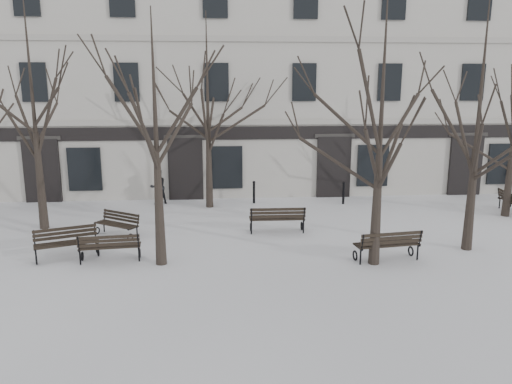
{
  "coord_description": "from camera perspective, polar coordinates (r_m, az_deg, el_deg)",
  "views": [
    {
      "loc": [
        -2.0,
        -15.15,
        5.36
      ],
      "look_at": [
        -0.59,
        3.0,
        1.38
      ],
      "focal_mm": 35.0,
      "sensor_mm": 36.0,
      "label": 1
    }
  ],
  "objects": [
    {
      "name": "pedestrian_b",
      "position": [
        23.02,
        -11.05,
        -1.36
      ],
      "size": [
        0.99,
        0.95,
        1.6
      ],
      "primitive_type": "imported",
      "rotation": [
        0.0,
        0.0,
        3.78
      ],
      "color": "black",
      "rests_on": "ground"
    },
    {
      "name": "bench_2",
      "position": [
        15.85,
        14.85,
        -5.77
      ],
      "size": [
        2.07,
        0.99,
        1.01
      ],
      "rotation": [
        0.0,
        0.0,
        3.28
      ],
      "color": "black",
      "rests_on": "ground"
    },
    {
      "name": "bollard_b",
      "position": [
        22.85,
        9.97,
        -0.03
      ],
      "size": [
        0.13,
        0.13,
        1.01
      ],
      "color": "black",
      "rests_on": "ground"
    },
    {
      "name": "bench_3",
      "position": [
        18.5,
        -15.55,
        -3.47
      ],
      "size": [
        1.73,
        1.45,
        0.86
      ],
      "rotation": [
        0.0,
        0.0,
        -0.6
      ],
      "color": "black",
      "rests_on": "ground"
    },
    {
      "name": "building",
      "position": [
        28.18,
        -0.37,
        12.65
      ],
      "size": [
        40.4,
        10.2,
        11.4
      ],
      "color": "#B5B1A7",
      "rests_on": "ground"
    },
    {
      "name": "tree_5",
      "position": [
        21.52,
        -5.58,
        11.76
      ],
      "size": [
        5.78,
        5.78,
        8.26
      ],
      "color": "black",
      "rests_on": "ground"
    },
    {
      "name": "bench_4",
      "position": [
        18.2,
        2.44,
        -3.0
      ],
      "size": [
        2.02,
        0.76,
        1.01
      ],
      "rotation": [
        0.0,
        0.0,
        3.13
      ],
      "color": "black",
      "rests_on": "ground"
    },
    {
      "name": "bollard_a",
      "position": [
        22.66,
        -0.24,
        0.09
      ],
      "size": [
        0.13,
        0.13,
        1.04
      ],
      "color": "black",
      "rests_on": "ground"
    },
    {
      "name": "tree_3",
      "position": [
        17.16,
        24.3,
        10.01
      ],
      "size": [
        5.58,
        5.58,
        7.97
      ],
      "color": "black",
      "rests_on": "ground"
    },
    {
      "name": "ground",
      "position": [
        16.19,
        2.94,
        -7.01
      ],
      "size": [
        100.0,
        100.0,
        0.0
      ],
      "primitive_type": "plane",
      "color": "white",
      "rests_on": "ground"
    },
    {
      "name": "tree_4",
      "position": [
        19.79,
        -24.33,
        11.33
      ],
      "size": [
        6.02,
        6.02,
        8.6
      ],
      "color": "black",
      "rests_on": "ground"
    },
    {
      "name": "bench_1",
      "position": [
        15.92,
        -16.38,
        -5.96
      ],
      "size": [
        1.88,
        0.83,
        0.92
      ],
      "rotation": [
        0.0,
        0.0,
        3.24
      ],
      "color": "black",
      "rests_on": "ground"
    },
    {
      "name": "tree_2",
      "position": [
        14.78,
        14.24,
        10.41
      ],
      "size": [
        5.55,
        5.55,
        7.93
      ],
      "color": "black",
      "rests_on": "ground"
    },
    {
      "name": "tree_1",
      "position": [
        14.61,
        -11.48,
        9.26
      ],
      "size": [
        5.2,
        5.2,
        7.42
      ],
      "color": "black",
      "rests_on": "ground"
    },
    {
      "name": "bench_0",
      "position": [
        16.71,
        -20.86,
        -5.34
      ],
      "size": [
        1.99,
        1.3,
        0.95
      ],
      "rotation": [
        0.0,
        0.0,
        0.36
      ],
      "color": "black",
      "rests_on": "ground"
    }
  ]
}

